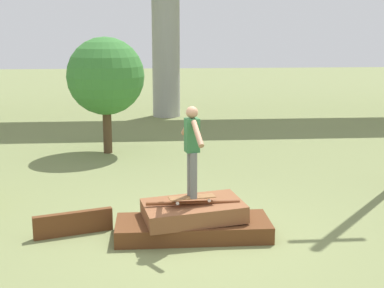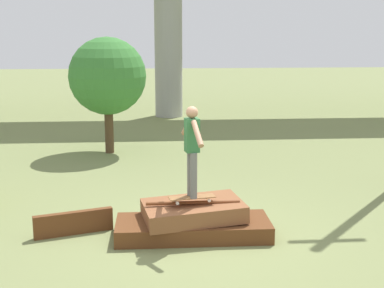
{
  "view_description": "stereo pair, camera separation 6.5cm",
  "coord_description": "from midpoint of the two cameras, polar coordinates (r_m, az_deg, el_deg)",
  "views": [
    {
      "loc": [
        -0.72,
        -8.58,
        3.47
      ],
      "look_at": [
        -0.02,
        -0.04,
        1.63
      ],
      "focal_mm": 50.0,
      "sensor_mm": 36.0,
      "label": 1
    },
    {
      "loc": [
        -0.65,
        -8.58,
        3.47
      ],
      "look_at": [
        -0.02,
        -0.04,
        1.63
      ],
      "focal_mm": 50.0,
      "sensor_mm": 36.0,
      "label": 2
    }
  ],
  "objects": [
    {
      "name": "skateboard",
      "position": [
        9.0,
        0.21,
        -5.72
      ],
      "size": [
        0.81,
        0.36,
        0.09
      ],
      "color": "brown",
      "rests_on": "scrap_pile"
    },
    {
      "name": "scrap_plank_loose",
      "position": [
        9.52,
        -12.31,
        -8.23
      ],
      "size": [
        1.32,
        0.53,
        0.4
      ],
      "color": "#5B3319",
      "rests_on": "ground_plane"
    },
    {
      "name": "scrap_pile",
      "position": [
        9.22,
        0.32,
        -8.22
      ],
      "size": [
        2.62,
        1.32,
        0.64
      ],
      "color": "#5B3319",
      "rests_on": "ground_plane"
    },
    {
      "name": "tree_behind_left",
      "position": [
        15.19,
        -8.89,
        7.14
      ],
      "size": [
        2.16,
        2.16,
        3.28
      ],
      "color": "#4C3823",
      "rests_on": "ground_plane"
    },
    {
      "name": "ground_plane",
      "position": [
        9.28,
        0.31,
        -9.81
      ],
      "size": [
        80.0,
        80.0,
        0.0
      ],
      "primitive_type": "plane",
      "color": "olive"
    },
    {
      "name": "skater",
      "position": [
        8.77,
        0.21,
        -0.17
      ],
      "size": [
        0.3,
        1.15,
        1.53
      ],
      "color": "slate",
      "rests_on": "skateboard"
    }
  ]
}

